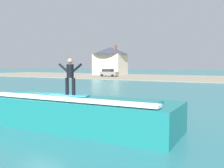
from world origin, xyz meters
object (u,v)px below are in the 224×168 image
at_px(wave_crest, 78,112).
at_px(house_with_chimney, 110,59).
at_px(surfer, 70,74).
at_px(car_near_shore, 109,73).
at_px(surfboard, 70,95).

relative_size(wave_crest, house_with_chimney, 0.98).
distance_m(surfer, car_near_shore, 47.11).
distance_m(surfboard, car_near_shore, 47.14).
bearing_deg(surfboard, surfer, 92.80).
height_order(surfboard, car_near_shore, car_near_shore).
bearing_deg(car_near_shore, surfer, -63.88).
height_order(surfer, house_with_chimney, house_with_chimney).
distance_m(wave_crest, car_near_shore, 46.83).
xyz_separation_m(car_near_shore, house_with_chimney, (-4.51, 9.24, 3.33)).
bearing_deg(surfer, surfboard, -87.20).
bearing_deg(house_with_chimney, surfer, -63.90).
bearing_deg(car_near_shore, wave_crest, -63.54).
relative_size(surfer, house_with_chimney, 0.17).
relative_size(wave_crest, car_near_shore, 2.25).
xyz_separation_m(wave_crest, car_near_shore, (-20.87, 41.92, 0.23)).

